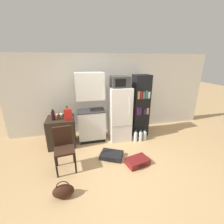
{
  "coord_description": "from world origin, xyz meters",
  "views": [
    {
      "loc": [
        -0.91,
        -2.58,
        2.23
      ],
      "look_at": [
        -0.11,
        0.85,
        0.99
      ],
      "focal_mm": 24.0,
      "sensor_mm": 36.0,
      "label": 1
    }
  ],
  "objects": [
    {
      "name": "bottle_ketchup_red",
      "position": [
        -1.57,
        1.37,
        0.88
      ],
      "size": [
        0.07,
        0.07,
        0.22
      ],
      "color": "#AD1914",
      "rests_on": "side_table"
    },
    {
      "name": "bowl",
      "position": [
        -1.44,
        1.46,
        0.81
      ],
      "size": [
        0.17,
        0.17,
        0.05
      ],
      "color": "silver",
      "rests_on": "side_table"
    },
    {
      "name": "water_bottle_back",
      "position": [
        0.62,
        0.98,
        0.14
      ],
      "size": [
        0.1,
        0.1,
        0.34
      ],
      "color": "silver",
      "rests_on": "ground_plane"
    },
    {
      "name": "bottle_amber_beer",
      "position": [
        -1.42,
        1.25,
        0.84
      ],
      "size": [
        0.07,
        0.07,
        0.14
      ],
      "color": "brown",
      "rests_on": "side_table"
    },
    {
      "name": "chair",
      "position": [
        -1.27,
        0.29,
        0.56
      ],
      "size": [
        0.44,
        0.45,
        0.93
      ],
      "rotation": [
        0.0,
        0.0,
        0.12
      ],
      "color": "black",
      "rests_on": "ground_plane"
    },
    {
      "name": "refrigerator",
      "position": [
        0.21,
        1.29,
        0.76
      ],
      "size": [
        0.58,
        0.64,
        1.53
      ],
      "color": "white",
      "rests_on": "ground_plane"
    },
    {
      "name": "cereal_box",
      "position": [
        -1.18,
        1.07,
        0.93
      ],
      "size": [
        0.19,
        0.07,
        0.3
      ],
      "color": "red",
      "rests_on": "side_table"
    },
    {
      "name": "microwave",
      "position": [
        0.21,
        1.29,
        1.67
      ],
      "size": [
        0.47,
        0.44,
        0.29
      ],
      "color": "#333333",
      "rests_on": "refrigerator"
    },
    {
      "name": "handbag",
      "position": [
        -1.27,
        -0.49,
        0.12
      ],
      "size": [
        0.36,
        0.2,
        0.33
      ],
      "color": "#33190F",
      "rests_on": "ground_plane"
    },
    {
      "name": "suitcase_large_flat",
      "position": [
        -0.22,
        0.39,
        0.06
      ],
      "size": [
        0.63,
        0.57,
        0.12
      ],
      "rotation": [
        0.0,
        0.0,
        -0.48
      ],
      "color": "black",
      "rests_on": "ground_plane"
    },
    {
      "name": "ground_plane",
      "position": [
        0.0,
        0.0,
        0.0
      ],
      "size": [
        24.0,
        24.0,
        0.0
      ],
      "primitive_type": "plane",
      "color": "tan"
    },
    {
      "name": "kitchen_hutch",
      "position": [
        -0.58,
        1.37,
        0.9
      ],
      "size": [
        0.76,
        0.47,
        1.92
      ],
      "color": "silver",
      "rests_on": "ground_plane"
    },
    {
      "name": "side_table",
      "position": [
        -1.4,
        1.28,
        0.39
      ],
      "size": [
        0.7,
        0.64,
        0.78
      ],
      "color": "#2D2319",
      "rests_on": "ground_plane"
    },
    {
      "name": "suitcase_small_flat",
      "position": [
        0.29,
        0.02,
        0.07
      ],
      "size": [
        0.56,
        0.44,
        0.14
      ],
      "rotation": [
        0.0,
        0.0,
        0.24
      ],
      "color": "maroon",
      "rests_on": "ground_plane"
    },
    {
      "name": "water_bottle_front",
      "position": [
        0.9,
        0.98,
        0.14
      ],
      "size": [
        0.1,
        0.1,
        0.33
      ],
      "color": "silver",
      "rests_on": "ground_plane"
    },
    {
      "name": "bookshelf",
      "position": [
        0.89,
        1.4,
        0.92
      ],
      "size": [
        0.47,
        0.41,
        1.83
      ],
      "color": "black",
      "rests_on": "ground_plane"
    },
    {
      "name": "bottle_wine_dark",
      "position": [
        -1.55,
        1.18,
        0.9
      ],
      "size": [
        0.09,
        0.09,
        0.28
      ],
      "color": "black",
      "rests_on": "side_table"
    },
    {
      "name": "wall_back",
      "position": [
        0.2,
        2.0,
        1.2
      ],
      "size": [
        6.4,
        0.1,
        2.41
      ],
      "color": "silver",
      "rests_on": "ground_plane"
    },
    {
      "name": "water_bottle_middle",
      "position": [
        0.76,
        0.96,
        0.14
      ],
      "size": [
        0.1,
        0.1,
        0.34
      ],
      "color": "silver",
      "rests_on": "ground_plane"
    },
    {
      "name": "bottle_green_tall",
      "position": [
        -1.22,
        1.46,
        0.9
      ],
      "size": [
        0.07,
        0.07,
        0.27
      ],
      "color": "#1E6028",
      "rests_on": "side_table"
    }
  ]
}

